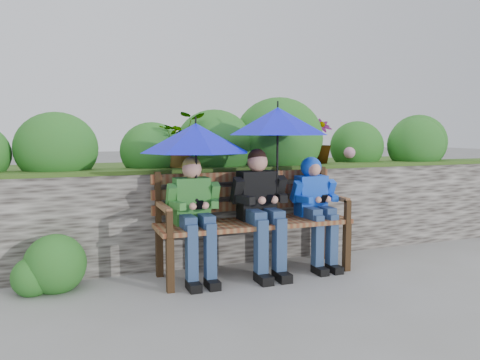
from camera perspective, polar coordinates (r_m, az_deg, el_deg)
name	(u,v)px	position (r m, az deg, el deg)	size (l,w,h in m)	color
ground	(244,280)	(4.55, 0.46, -12.10)	(60.00, 60.00, 0.00)	gray
garden_backdrop	(194,194)	(5.88, -5.60, -1.66)	(8.00, 2.87, 1.85)	#322D29
park_bench	(252,214)	(4.70, 1.42, -4.20)	(1.94, 0.57, 1.02)	#332112
boy_left	(195,211)	(4.40, -5.56, -3.76)	(0.49, 0.57, 1.18)	#2F7B2F
boy_middle	(261,204)	(4.61, 2.55, -2.95)	(0.54, 0.63, 1.24)	black
boy_right	(315,200)	(4.91, 9.14, -2.46)	(0.47, 0.57, 1.15)	#1433BF
umbrella_left	(196,138)	(4.37, -5.41, 5.13)	(1.03, 1.03, 0.80)	#0B13E8
umbrella_right	(278,121)	(4.64, 4.61, 7.16)	(1.00, 1.00, 0.94)	#0B13E8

